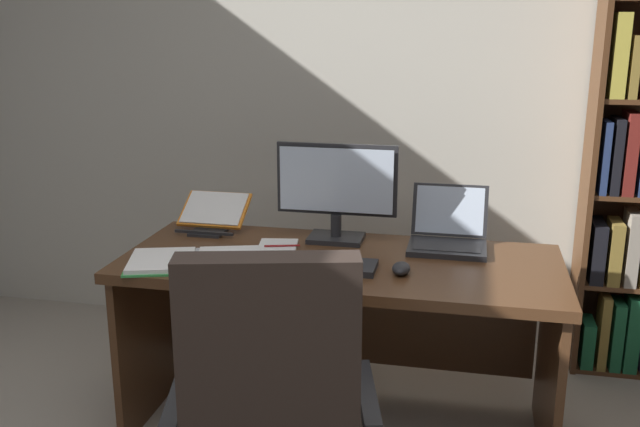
{
  "coord_description": "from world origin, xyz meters",
  "views": [
    {
      "loc": [
        0.4,
        -1.21,
        1.59
      ],
      "look_at": [
        -0.13,
        1.23,
        0.9
      ],
      "focal_mm": 39.77,
      "sensor_mm": 36.0,
      "label": 1
    }
  ],
  "objects_px": {
    "pen": "(282,246)",
    "keyboard": "(318,265)",
    "desk": "(343,299)",
    "notepad": "(277,248)",
    "computer_mouse": "(401,268)",
    "open_binder": "(195,260)",
    "laptop": "(448,235)",
    "monitor": "(336,192)",
    "reading_stand_with_book": "(213,213)"
  },
  "relations": [
    {
      "from": "monitor",
      "to": "open_binder",
      "type": "xyz_separation_m",
      "value": [
        -0.46,
        -0.39,
        -0.19
      ]
    },
    {
      "from": "laptop",
      "to": "pen",
      "type": "height_order",
      "value": "laptop"
    },
    {
      "from": "pen",
      "to": "computer_mouse",
      "type": "bearing_deg",
      "value": -20.48
    },
    {
      "from": "pen",
      "to": "laptop",
      "type": "bearing_deg",
      "value": 14.56
    },
    {
      "from": "desk",
      "to": "pen",
      "type": "bearing_deg",
      "value": -177.12
    },
    {
      "from": "open_binder",
      "to": "pen",
      "type": "xyz_separation_m",
      "value": [
        0.27,
        0.23,
        0.0
      ]
    },
    {
      "from": "computer_mouse",
      "to": "notepad",
      "type": "xyz_separation_m",
      "value": [
        -0.51,
        0.18,
        -0.02
      ]
    },
    {
      "from": "computer_mouse",
      "to": "open_binder",
      "type": "xyz_separation_m",
      "value": [
        -0.76,
        -0.05,
        -0.01
      ]
    },
    {
      "from": "monitor",
      "to": "computer_mouse",
      "type": "relative_size",
      "value": 4.7
    },
    {
      "from": "reading_stand_with_book",
      "to": "monitor",
      "type": "bearing_deg",
      "value": -4.94
    },
    {
      "from": "computer_mouse",
      "to": "reading_stand_with_book",
      "type": "xyz_separation_m",
      "value": [
        -0.85,
        0.39,
        0.05
      ]
    },
    {
      "from": "laptop",
      "to": "computer_mouse",
      "type": "relative_size",
      "value": 2.89
    },
    {
      "from": "keyboard",
      "to": "reading_stand_with_book",
      "type": "xyz_separation_m",
      "value": [
        -0.55,
        0.39,
        0.06
      ]
    },
    {
      "from": "laptop",
      "to": "open_binder",
      "type": "xyz_separation_m",
      "value": [
        -0.9,
        -0.4,
        -0.04
      ]
    },
    {
      "from": "open_binder",
      "to": "monitor",
      "type": "bearing_deg",
      "value": 23.66
    },
    {
      "from": "laptop",
      "to": "reading_stand_with_book",
      "type": "relative_size",
      "value": 1.06
    },
    {
      "from": "monitor",
      "to": "keyboard",
      "type": "height_order",
      "value": "monitor"
    },
    {
      "from": "monitor",
      "to": "open_binder",
      "type": "bearing_deg",
      "value": -139.36
    },
    {
      "from": "laptop",
      "to": "notepad",
      "type": "xyz_separation_m",
      "value": [
        -0.65,
        -0.16,
        -0.04
      ]
    },
    {
      "from": "keyboard",
      "to": "notepad",
      "type": "relative_size",
      "value": 2.0
    },
    {
      "from": "open_binder",
      "to": "notepad",
      "type": "distance_m",
      "value": 0.34
    },
    {
      "from": "keyboard",
      "to": "reading_stand_with_book",
      "type": "distance_m",
      "value": 0.67
    },
    {
      "from": "laptop",
      "to": "reading_stand_with_book",
      "type": "distance_m",
      "value": 1.0
    },
    {
      "from": "reading_stand_with_book",
      "to": "pen",
      "type": "bearing_deg",
      "value": -29.92
    },
    {
      "from": "open_binder",
      "to": "notepad",
      "type": "relative_size",
      "value": 2.62
    },
    {
      "from": "monitor",
      "to": "pen",
      "type": "xyz_separation_m",
      "value": [
        -0.19,
        -0.16,
        -0.19
      ]
    },
    {
      "from": "monitor",
      "to": "laptop",
      "type": "xyz_separation_m",
      "value": [
        0.45,
        0.0,
        -0.15
      ]
    },
    {
      "from": "pen",
      "to": "keyboard",
      "type": "bearing_deg",
      "value": -44.35
    },
    {
      "from": "laptop",
      "to": "reading_stand_with_book",
      "type": "bearing_deg",
      "value": 177.55
    },
    {
      "from": "keyboard",
      "to": "open_binder",
      "type": "height_order",
      "value": "same"
    },
    {
      "from": "keyboard",
      "to": "laptop",
      "type": "bearing_deg",
      "value": 37.64
    },
    {
      "from": "desk",
      "to": "keyboard",
      "type": "bearing_deg",
      "value": -106.73
    },
    {
      "from": "desk",
      "to": "open_binder",
      "type": "distance_m",
      "value": 0.61
    },
    {
      "from": "pen",
      "to": "notepad",
      "type": "bearing_deg",
      "value": 180.0
    },
    {
      "from": "keyboard",
      "to": "pen",
      "type": "height_order",
      "value": "keyboard"
    },
    {
      "from": "computer_mouse",
      "to": "laptop",
      "type": "bearing_deg",
      "value": 66.75
    },
    {
      "from": "keyboard",
      "to": "computer_mouse",
      "type": "distance_m",
      "value": 0.3
    },
    {
      "from": "laptop",
      "to": "keyboard",
      "type": "distance_m",
      "value": 0.57
    },
    {
      "from": "pen",
      "to": "desk",
      "type": "bearing_deg",
      "value": 2.88
    },
    {
      "from": "desk",
      "to": "notepad",
      "type": "height_order",
      "value": "notepad"
    },
    {
      "from": "monitor",
      "to": "pen",
      "type": "distance_m",
      "value": 0.31
    },
    {
      "from": "notepad",
      "to": "pen",
      "type": "height_order",
      "value": "pen"
    },
    {
      "from": "keyboard",
      "to": "desk",
      "type": "bearing_deg",
      "value": 73.27
    },
    {
      "from": "computer_mouse",
      "to": "reading_stand_with_book",
      "type": "bearing_deg",
      "value": 155.32
    },
    {
      "from": "open_binder",
      "to": "pen",
      "type": "distance_m",
      "value": 0.36
    },
    {
      "from": "monitor",
      "to": "pen",
      "type": "height_order",
      "value": "monitor"
    },
    {
      "from": "desk",
      "to": "reading_stand_with_book",
      "type": "bearing_deg",
      "value": 162.1
    },
    {
      "from": "monitor",
      "to": "notepad",
      "type": "height_order",
      "value": "monitor"
    },
    {
      "from": "laptop",
      "to": "pen",
      "type": "distance_m",
      "value": 0.66
    },
    {
      "from": "pen",
      "to": "monitor",
      "type": "bearing_deg",
      "value": 40.79
    }
  ]
}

